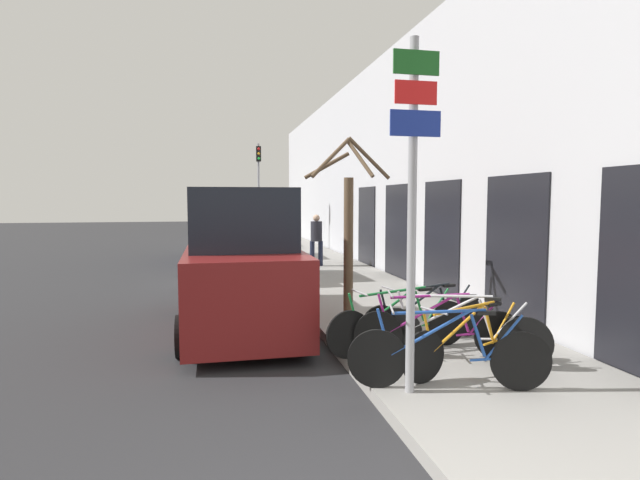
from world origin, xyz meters
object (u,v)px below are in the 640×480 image
bicycle_1 (471,343)px  traffic_light (259,181)px  parked_car_0 (241,268)px  parked_car_2 (229,231)px  parked_car_1 (232,240)px  bicycle_3 (438,331)px  bicycle_5 (426,317)px  street_tree (348,231)px  parked_car_3 (224,224)px  bicycle_0 (448,355)px  bicycle_4 (400,324)px  bicycle_2 (459,333)px  signpost (413,197)px  pedestrian_near (316,236)px

bicycle_1 → traffic_light: 16.35m
parked_car_0 → parked_car_2: bearing=89.1°
parked_car_1 → parked_car_2: parked_car_1 is taller
bicycle_3 → bicycle_5: (0.18, 0.77, -0.01)m
parked_car_2 → traffic_light: 3.67m
bicycle_1 → street_tree: (-0.68, 3.14, 1.18)m
parked_car_3 → bicycle_3: bearing=-79.7°
bicycle_1 → traffic_light: (-1.07, 16.12, 2.52)m
bicycle_0 → bicycle_5: bicycle_0 is taller
bicycle_4 → traffic_light: traffic_light is taller
bicycle_2 → bicycle_1: bearing=-155.5°
bicycle_3 → bicycle_4: bicycle_4 is taller
bicycle_5 → parked_car_0: 3.23m
signpost → parked_car_1: signpost is taller
parked_car_2 → signpost: bearing=-82.9°
bicycle_5 → bicycle_0: bearing=150.6°
bicycle_2 → street_tree: 3.08m
bicycle_5 → pedestrian_near: pedestrian_near is taller
pedestrian_near → parked_car_1: bearing=-157.1°
signpost → parked_car_2: (-1.50, 13.76, -1.16)m
bicycle_2 → pedestrian_near: bearing=30.2°
bicycle_1 → bicycle_4: bicycle_4 is taller
signpost → parked_car_1: size_ratio=0.91×
bicycle_3 → traffic_light: size_ratio=0.48×
parked_car_0 → bicycle_0: bearing=-60.6°
street_tree → signpost: bearing=-94.5°
bicycle_4 → parked_car_2: size_ratio=0.53×
bicycle_1 → bicycle_5: bearing=-17.7°
bicycle_1 → street_tree: size_ratio=0.63×
bicycle_5 → parked_car_0: bearing=41.9°
parked_car_0 → parked_car_3: (0.07, 15.23, 0.04)m
signpost → street_tree: 3.64m
bicycle_0 → bicycle_1: bicycle_0 is taller
bicycle_3 → signpost: bearing=153.6°
parked_car_0 → pedestrian_near: bearing=67.9°
bicycle_3 → traffic_light: (-0.90, 15.58, 2.50)m
bicycle_2 → parked_car_2: 13.20m
signpost → bicycle_2: signpost is taller
bicycle_5 → street_tree: (-0.70, 1.83, 1.17)m
street_tree → traffic_light: bearing=91.7°
bicycle_0 → parked_car_0: (-2.05, 3.61, 0.55)m
bicycle_0 → bicycle_5: bearing=-1.4°
bicycle_2 → bicycle_4: 0.82m
pedestrian_near → street_tree: street_tree is taller
parked_car_1 → bicycle_0: bearing=-79.0°
bicycle_5 → parked_car_2: 12.28m
parked_car_3 → parked_car_1: bearing=-87.4°
parked_car_2 → parked_car_0: bearing=-89.7°
bicycle_5 → parked_car_0: size_ratio=0.49×
bicycle_1 → parked_car_1: (-2.54, 8.39, 0.63)m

